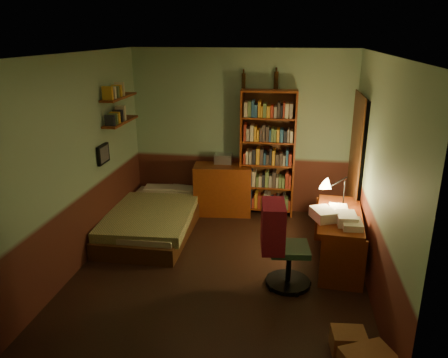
# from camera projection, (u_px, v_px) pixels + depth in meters

# --- Properties ---
(floor) EXTENTS (3.50, 4.00, 0.02)m
(floor) POSITION_uv_depth(u_px,v_px,m) (221.00, 268.00, 5.51)
(floor) COLOR black
(floor) RESTS_ON ground
(ceiling) EXTENTS (3.50, 4.00, 0.02)m
(ceiling) POSITION_uv_depth(u_px,v_px,m) (220.00, 53.00, 4.67)
(ceiling) COLOR silver
(ceiling) RESTS_ON wall_back
(wall_back) EXTENTS (3.50, 0.02, 2.60)m
(wall_back) POSITION_uv_depth(u_px,v_px,m) (241.00, 132.00, 6.97)
(wall_back) COLOR gray
(wall_back) RESTS_ON ground
(wall_left) EXTENTS (0.02, 4.00, 2.60)m
(wall_left) POSITION_uv_depth(u_px,v_px,m) (79.00, 163.00, 5.35)
(wall_left) COLOR gray
(wall_left) RESTS_ON ground
(wall_right) EXTENTS (0.02, 4.00, 2.60)m
(wall_right) POSITION_uv_depth(u_px,v_px,m) (377.00, 177.00, 4.82)
(wall_right) COLOR gray
(wall_right) RESTS_ON ground
(wall_front) EXTENTS (3.50, 0.02, 2.60)m
(wall_front) POSITION_uv_depth(u_px,v_px,m) (176.00, 250.00, 3.21)
(wall_front) COLOR gray
(wall_front) RESTS_ON ground
(doorway) EXTENTS (0.06, 0.90, 2.00)m
(doorway) POSITION_uv_depth(u_px,v_px,m) (356.00, 168.00, 6.14)
(doorway) COLOR black
(doorway) RESTS_ON ground
(door_trim) EXTENTS (0.02, 0.98, 2.08)m
(door_trim) POSITION_uv_depth(u_px,v_px,m) (354.00, 168.00, 6.15)
(door_trim) COLOR #432411
(door_trim) RESTS_ON ground
(bed) EXTENTS (1.13, 2.10, 0.62)m
(bed) POSITION_uv_depth(u_px,v_px,m) (154.00, 210.00, 6.49)
(bed) COLOR olive
(bed) RESTS_ON ground
(dresser) EXTENTS (0.95, 0.54, 0.81)m
(dresser) POSITION_uv_depth(u_px,v_px,m) (223.00, 189.00, 7.06)
(dresser) COLOR maroon
(dresser) RESTS_ON ground
(mini_stereo) EXTENTS (0.29, 0.23, 0.15)m
(mini_stereo) POSITION_uv_depth(u_px,v_px,m) (223.00, 159.00, 7.03)
(mini_stereo) COLOR #B2B2B7
(mini_stereo) RESTS_ON dresser
(bookshelf) EXTENTS (0.87, 0.29, 2.00)m
(bookshelf) POSITION_uv_depth(u_px,v_px,m) (267.00, 154.00, 6.85)
(bookshelf) COLOR maroon
(bookshelf) RESTS_ON ground
(bottle_left) EXTENTS (0.07, 0.07, 0.23)m
(bottle_left) POSITION_uv_depth(u_px,v_px,m) (243.00, 81.00, 6.65)
(bottle_left) COLOR black
(bottle_left) RESTS_ON bookshelf
(bottle_right) EXTENTS (0.08, 0.08, 0.26)m
(bottle_right) POSITION_uv_depth(u_px,v_px,m) (276.00, 80.00, 6.57)
(bottle_right) COLOR black
(bottle_right) RESTS_ON bookshelf
(desk) EXTENTS (0.62, 1.31, 0.69)m
(desk) POSITION_uv_depth(u_px,v_px,m) (338.00, 239.00, 5.51)
(desk) COLOR maroon
(desk) RESTS_ON ground
(paper_stack) EXTENTS (0.34, 0.38, 0.13)m
(paper_stack) POSITION_uv_depth(u_px,v_px,m) (323.00, 214.00, 5.22)
(paper_stack) COLOR silver
(paper_stack) RESTS_ON desk
(desk_lamp) EXTENTS (0.21, 0.21, 0.65)m
(desk_lamp) POSITION_uv_depth(u_px,v_px,m) (345.00, 183.00, 5.52)
(desk_lamp) COLOR black
(desk_lamp) RESTS_ON desk
(office_chair) EXTENTS (0.54, 0.49, 0.99)m
(office_chair) POSITION_uv_depth(u_px,v_px,m) (290.00, 247.00, 4.98)
(office_chair) COLOR #345A40
(office_chair) RESTS_ON ground
(red_jacket) EXTENTS (0.38, 0.52, 0.55)m
(red_jacket) POSITION_uv_depth(u_px,v_px,m) (271.00, 176.00, 4.97)
(red_jacket) COLOR maroon
(red_jacket) RESTS_ON office_chair
(wall_shelf_lower) EXTENTS (0.20, 0.90, 0.03)m
(wall_shelf_lower) POSITION_uv_depth(u_px,v_px,m) (121.00, 122.00, 6.26)
(wall_shelf_lower) COLOR maroon
(wall_shelf_lower) RESTS_ON wall_left
(wall_shelf_upper) EXTENTS (0.20, 0.90, 0.03)m
(wall_shelf_upper) POSITION_uv_depth(u_px,v_px,m) (119.00, 97.00, 6.15)
(wall_shelf_upper) COLOR maroon
(wall_shelf_upper) RESTS_ON wall_left
(framed_picture) EXTENTS (0.04, 0.32, 0.26)m
(framed_picture) POSITION_uv_depth(u_px,v_px,m) (103.00, 154.00, 5.92)
(framed_picture) COLOR black
(framed_picture) RESTS_ON wall_left
(cardboard_box_b) EXTENTS (0.33, 0.28, 0.22)m
(cardboard_box_b) POSITION_uv_depth(u_px,v_px,m) (348.00, 342.00, 4.03)
(cardboard_box_b) COLOR brown
(cardboard_box_b) RESTS_ON ground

